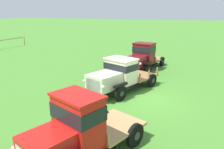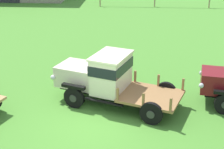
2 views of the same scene
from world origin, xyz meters
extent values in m
plane|color=#47842D|center=(0.00, 0.00, 0.00)|extent=(240.00, 240.00, 0.00)
cylinder|color=#997F60|center=(12.90, 21.12, 0.61)|extent=(0.12, 0.12, 1.22)
cylinder|color=black|center=(-4.62, -0.98, 0.44)|extent=(0.88, 0.43, 0.88)
cylinder|color=#2D2D2D|center=(-4.65, -1.06, 0.44)|extent=(0.30, 0.13, 0.31)
cylinder|color=black|center=(-4.05, 0.63, 0.44)|extent=(0.88, 0.43, 0.88)
cylinder|color=#2D2D2D|center=(-4.02, 0.71, 0.44)|extent=(0.30, 0.13, 0.31)
cube|color=black|center=(-5.71, 0.31, 0.52)|extent=(4.13, 2.23, 0.12)
cube|color=red|center=(-7.17, 0.83, 1.03)|extent=(1.64, 1.56, 0.89)
sphere|color=silver|center=(-7.56, 1.64, 1.05)|extent=(0.20, 0.20, 0.20)
cube|color=black|center=(-6.70, 1.56, 0.93)|extent=(1.03, 0.53, 0.12)
cube|color=red|center=(-6.09, 0.44, 1.42)|extent=(1.42, 1.74, 1.66)
cube|color=black|center=(-6.09, 0.44, 1.79)|extent=(1.47, 1.79, 0.47)
cube|color=red|center=(-6.09, 0.44, 2.29)|extent=(1.54, 1.84, 0.08)
cube|color=black|center=(-5.72, 1.20, 0.50)|extent=(1.34, 0.59, 0.05)
cube|color=tan|center=(-4.63, -0.07, 0.63)|extent=(2.57, 2.34, 0.10)
cube|color=tan|center=(-5.59, 0.27, 0.86)|extent=(0.62, 1.56, 0.44)
cylinder|color=black|center=(-0.89, 0.99, 0.43)|extent=(0.86, 0.43, 0.86)
cylinder|color=#2D2D2D|center=(-0.92, 0.91, 0.43)|extent=(0.29, 0.13, 0.30)
cylinder|color=black|center=(-0.23, 2.84, 0.43)|extent=(0.86, 0.43, 0.86)
cylinder|color=#2D2D2D|center=(-0.20, 2.93, 0.43)|extent=(0.29, 0.13, 0.30)
cylinder|color=black|center=(2.09, -0.06, 0.43)|extent=(0.86, 0.43, 0.86)
cylinder|color=#2D2D2D|center=(2.06, -0.15, 0.43)|extent=(0.29, 0.13, 0.30)
cylinder|color=black|center=(2.75, 1.78, 0.43)|extent=(0.86, 0.43, 0.86)
cylinder|color=#2D2D2D|center=(2.78, 1.87, 0.43)|extent=(0.29, 0.13, 0.30)
cube|color=black|center=(0.77, 1.44, 0.51)|extent=(4.74, 2.57, 0.12)
cube|color=beige|center=(-0.80, 2.00, 0.99)|extent=(2.07, 1.86, 0.84)
cube|color=silver|center=(-1.58, 2.28, 0.95)|extent=(0.42, 1.04, 0.63)
sphere|color=silver|center=(-1.84, 1.59, 1.01)|extent=(0.20, 0.20, 0.20)
sphere|color=silver|center=(-1.35, 2.98, 1.01)|extent=(0.20, 0.20, 0.20)
cube|color=black|center=(-0.89, 0.99, 0.91)|extent=(1.00, 0.52, 0.12)
cube|color=black|center=(-0.23, 2.84, 0.91)|extent=(1.00, 0.52, 0.12)
cube|color=beige|center=(0.53, 1.53, 1.28)|extent=(1.64, 2.00, 1.42)
cube|color=black|center=(0.53, 1.53, 1.60)|extent=(1.69, 2.05, 0.40)
cube|color=beige|center=(0.53, 1.53, 2.03)|extent=(1.77, 2.11, 0.08)
cube|color=black|center=(0.32, 0.59, 0.49)|extent=(1.53, 0.66, 0.05)
cube|color=black|center=(0.96, 2.40, 0.49)|extent=(1.53, 0.66, 0.05)
cube|color=olive|center=(2.11, 0.97, 0.62)|extent=(2.75, 2.59, 0.10)
cube|color=olive|center=(0.86, 0.43, 0.91)|extent=(0.10, 0.10, 0.48)
cube|color=olive|center=(1.48, 2.18, 0.91)|extent=(0.10, 0.10, 0.48)
cube|color=olive|center=(1.80, 0.09, 0.91)|extent=(0.10, 0.10, 0.48)
cube|color=olive|center=(2.42, 1.85, 0.91)|extent=(0.10, 0.10, 0.48)
cube|color=olive|center=(2.74, -0.24, 0.91)|extent=(0.10, 0.10, 0.48)
cube|color=olive|center=(3.36, 1.51, 0.91)|extent=(0.10, 0.10, 0.48)
cylinder|color=black|center=(4.91, 0.91, 0.42)|extent=(0.85, 0.31, 0.83)
cylinder|color=#2D2D2D|center=(4.89, 0.80, 0.42)|extent=(0.29, 0.08, 0.29)
cylinder|color=black|center=(5.20, 2.65, 0.42)|extent=(0.85, 0.31, 0.83)
cylinder|color=#2D2D2D|center=(5.22, 2.75, 0.42)|extent=(0.29, 0.08, 0.29)
cylinder|color=black|center=(7.98, 0.39, 0.42)|extent=(0.85, 0.31, 0.83)
cylinder|color=#2D2D2D|center=(7.97, 0.28, 0.42)|extent=(0.29, 0.08, 0.29)
cylinder|color=black|center=(8.28, 2.13, 0.42)|extent=(0.85, 0.31, 0.83)
cylinder|color=#2D2D2D|center=(8.30, 2.23, 0.42)|extent=(0.29, 0.08, 0.29)
cube|color=black|center=(6.51, 1.53, 0.50)|extent=(4.56, 1.70, 0.12)
cube|color=maroon|center=(4.84, 1.82, 0.96)|extent=(1.66, 1.47, 0.82)
cube|color=silver|center=(4.14, 1.93, 0.92)|extent=(0.22, 0.97, 0.61)
sphere|color=silver|center=(4.02, 1.28, 0.99)|extent=(0.20, 0.20, 0.20)
sphere|color=silver|center=(4.24, 2.59, 0.99)|extent=(0.20, 0.20, 0.20)
cube|color=black|center=(4.91, 0.91, 0.88)|extent=(0.98, 0.36, 0.12)
cube|color=black|center=(5.20, 2.65, 0.88)|extent=(0.98, 0.36, 0.12)
cube|color=maroon|center=(6.14, 1.60, 1.36)|extent=(1.40, 1.73, 1.61)
cube|color=black|center=(6.14, 1.60, 1.73)|extent=(1.46, 1.77, 0.45)
cube|color=maroon|center=(6.14, 1.60, 2.21)|extent=(1.53, 1.82, 0.08)
cube|color=black|center=(6.11, 0.72, 0.48)|extent=(1.62, 0.41, 0.05)
cube|color=black|center=(6.40, 2.43, 0.48)|extent=(1.62, 0.41, 0.05)
cube|color=#9E7547|center=(7.80, 1.31, 0.61)|extent=(2.49, 2.15, 0.10)
cube|color=#9E7547|center=(6.75, 1.49, 0.84)|extent=(0.36, 1.67, 0.44)
camera|label=1|loc=(-11.33, -2.91, 4.74)|focal=35.00mm
camera|label=2|loc=(1.51, -10.92, 6.40)|focal=55.00mm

